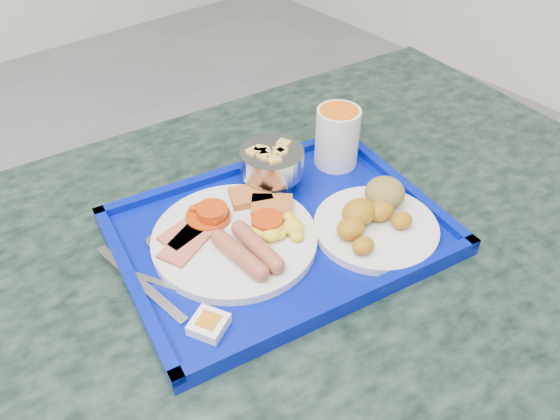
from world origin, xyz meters
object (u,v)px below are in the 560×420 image
fruit_bowl (272,162)px  juice_cup (337,135)px  bread_plate (375,218)px  main_plate (239,234)px  tray (280,233)px  table (294,316)px

fruit_bowl → juice_cup: juice_cup is taller
bread_plate → juice_cup: bearing=65.0°
main_plate → fruit_bowl: size_ratio=2.35×
main_plate → juice_cup: bearing=11.7°
main_plate → fruit_bowl: (0.12, 0.07, 0.03)m
tray → main_plate: main_plate is taller
bread_plate → fruit_bowl: fruit_bowl is taller
table → main_plate: bearing=160.2°
tray → juice_cup: (0.19, 0.07, 0.06)m
table → main_plate: (-0.09, 0.03, 0.23)m
table → fruit_bowl: bearing=70.6°
juice_cup → tray: bearing=-158.7°
main_plate → bread_plate: size_ratio=1.30×
tray → bread_plate: 0.14m
juice_cup → table: bearing=-153.2°
table → juice_cup: juice_cup is taller
table → bread_plate: 0.26m
main_plate → fruit_bowl: bearing=30.6°
table → juice_cup: size_ratio=13.02×
table → fruit_bowl: (0.04, 0.10, 0.26)m
tray → main_plate: 0.07m
table → bread_plate: size_ratio=7.23×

